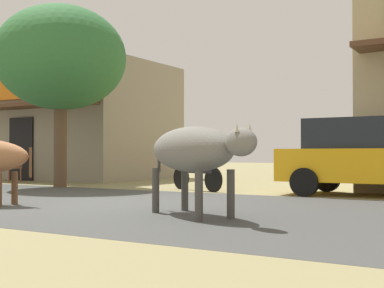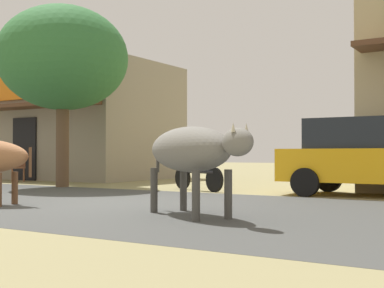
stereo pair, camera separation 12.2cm
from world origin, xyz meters
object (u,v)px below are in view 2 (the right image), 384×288
at_px(roadside_tree, 63,59).
at_px(cow_far_dark, 191,150).
at_px(cafe_chair_near_tree, 18,165).
at_px(parked_hatchback_car, 372,156).
at_px(parked_motorcycle, 199,172).

height_order(roadside_tree, cow_far_dark, roadside_tree).
distance_m(roadside_tree, cow_far_dark, 7.94).
height_order(cow_far_dark, cafe_chair_near_tree, cow_far_dark).
distance_m(parked_hatchback_car, cafe_chair_near_tree, 11.06).
relative_size(roadside_tree, cow_far_dark, 2.03).
height_order(roadside_tree, parked_hatchback_car, roadside_tree).
xyz_separation_m(parked_hatchback_car, parked_motorcycle, (-3.98, -0.46, -0.38)).
distance_m(roadside_tree, parked_motorcycle, 4.95).
bearing_deg(roadside_tree, cow_far_dark, -30.92).
height_order(parked_hatchback_car, parked_motorcycle, parked_hatchback_car).
xyz_separation_m(roadside_tree, cafe_chair_near_tree, (-3.20, 1.24, -2.95)).
height_order(roadside_tree, cafe_chair_near_tree, roadside_tree).
xyz_separation_m(cow_far_dark, cafe_chair_near_tree, (-9.66, 5.11, -0.43)).
distance_m(cow_far_dark, cafe_chair_near_tree, 10.94).
xyz_separation_m(roadside_tree, cow_far_dark, (6.46, -3.87, -2.52)).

